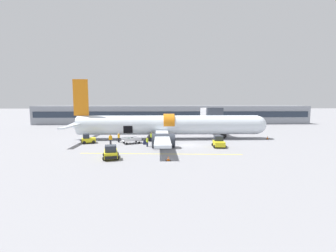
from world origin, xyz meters
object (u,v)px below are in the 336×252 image
baggage_tug_lead (219,142)px  baggage_tug_mid (111,153)px  baggage_cart_loading (132,140)px  baggage_tug_rear (88,139)px  ground_crew_loader_b (111,139)px  ground_crew_driver (151,137)px  ground_crew_loader_a (147,142)px  ground_crew_supervisor (119,137)px  airplane (166,125)px  suitcase_on_tarmac_upright (145,143)px

baggage_tug_lead → baggage_tug_mid: (-15.63, -6.84, 0.00)m
baggage_tug_mid → baggage_cart_loading: (1.33, 10.68, -0.22)m
baggage_tug_rear → ground_crew_loader_b: bearing=-18.6°
baggage_cart_loading → ground_crew_driver: ground_crew_driver is taller
baggage_tug_rear → ground_crew_loader_a: size_ratio=1.79×
baggage_tug_mid → baggage_tug_rear: size_ratio=1.29×
ground_crew_supervisor → ground_crew_loader_b: bearing=-114.8°
ground_crew_loader_b → ground_crew_driver: bearing=22.1°
baggage_tug_rear → ground_crew_loader_a: (10.55, -3.40, 0.11)m
ground_crew_loader_a → airplane: bearing=66.8°
ground_crew_loader_b → ground_crew_driver: ground_crew_loader_b is taller
ground_crew_driver → suitcase_on_tarmac_upright: ground_crew_driver is taller
baggage_tug_lead → ground_crew_loader_a: baggage_tug_lead is taller
baggage_tug_lead → ground_crew_loader_a: bearing=175.6°
airplane → baggage_cart_loading: size_ratio=9.55×
ground_crew_loader_a → suitcase_on_tarmac_upright: ground_crew_loader_a is taller
baggage_cart_loading → ground_crew_supervisor: (-2.46, 1.17, 0.36)m
airplane → baggage_tug_lead: airplane is taller
suitcase_on_tarmac_upright → airplane: bearing=57.4°
baggage_tug_rear → suitcase_on_tarmac_upright: bearing=-9.4°
baggage_tug_rear → ground_crew_loader_a: 11.08m
airplane → ground_crew_driver: 4.51m
airplane → baggage_tug_rear: airplane is taller
ground_crew_loader_a → suitcase_on_tarmac_upright: 1.89m
baggage_tug_rear → suitcase_on_tarmac_upright: baggage_tug_rear is taller
baggage_tug_mid → baggage_tug_lead: bearing=23.6°
suitcase_on_tarmac_upright → baggage_tug_mid: bearing=-111.2°
baggage_tug_mid → ground_crew_driver: bearing=69.4°
baggage_tug_mid → ground_crew_loader_b: size_ratio=2.00×
airplane → baggage_tug_mid: (-7.52, -15.49, -1.89)m
ground_crew_driver → ground_crew_loader_b: bearing=-157.9°
ground_crew_supervisor → airplane: bearing=22.8°
airplane → ground_crew_loader_a: airplane is taller
baggage_tug_mid → ground_crew_driver: baggage_tug_mid is taller
baggage_tug_mid → airplane: bearing=64.1°
baggage_tug_lead → ground_crew_loader_b: 17.99m
baggage_tug_lead → ground_crew_supervisor: baggage_tug_lead is taller
baggage_cart_loading → ground_crew_loader_b: 3.61m
ground_crew_loader_b → ground_crew_supervisor: 2.37m
airplane → baggage_tug_rear: (-13.87, -4.38, -1.95)m
ground_crew_loader_a → ground_crew_driver: bearing=84.1°
ground_crew_driver → suitcase_on_tarmac_upright: 3.22m
ground_crew_loader_b → suitcase_on_tarmac_upright: 5.83m
ground_crew_loader_b → suitcase_on_tarmac_upright: size_ratio=2.51×
baggage_tug_lead → baggage_cart_loading: (-14.31, 3.84, -0.21)m
airplane → suitcase_on_tarmac_upright: (-3.85, -6.03, -2.35)m
baggage_tug_mid → baggage_tug_rear: baggage_tug_mid is taller
ground_crew_supervisor → baggage_tug_mid: bearing=-84.5°
airplane → suitcase_on_tarmac_upright: airplane is taller
baggage_tug_lead → suitcase_on_tarmac_upright: size_ratio=3.89×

